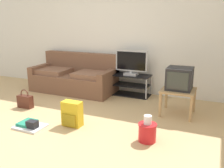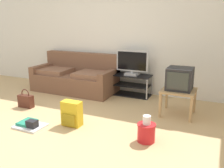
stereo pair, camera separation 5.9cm
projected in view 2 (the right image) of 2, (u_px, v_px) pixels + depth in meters
The scene contains 11 objects.
ground_plane at pixel (46, 128), 3.83m from camera, with size 9.00×9.80×0.02m, color tan.
wall_back at pixel (112, 32), 5.64m from camera, with size 9.00×0.10×2.70m, color silver.
couch at pixel (76, 78), 5.75m from camera, with size 1.93×0.89×0.87m.
tv_stand at pixel (132, 85), 5.41m from camera, with size 0.83×0.42×0.46m.
flat_tv at pixel (132, 63), 5.26m from camera, with size 0.71×0.22×0.54m.
side_table at pixel (179, 93), 4.24m from camera, with size 0.56×0.56×0.46m.
crt_tv at pixel (180, 79), 4.19m from camera, with size 0.42×0.42×0.38m.
backpack at pixel (72, 114), 3.85m from camera, with size 0.31×0.24×0.40m.
handbag at pixel (26, 101), 4.68m from camera, with size 0.30×0.13×0.36m.
cleaning_bucket at pixel (146, 131), 3.35m from camera, with size 0.26×0.26×0.38m.
floor_tray at pixel (30, 125), 3.83m from camera, with size 0.45×0.35×0.14m.
Camera 2 is at (2.42, -2.77, 1.63)m, focal length 39.27 mm.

